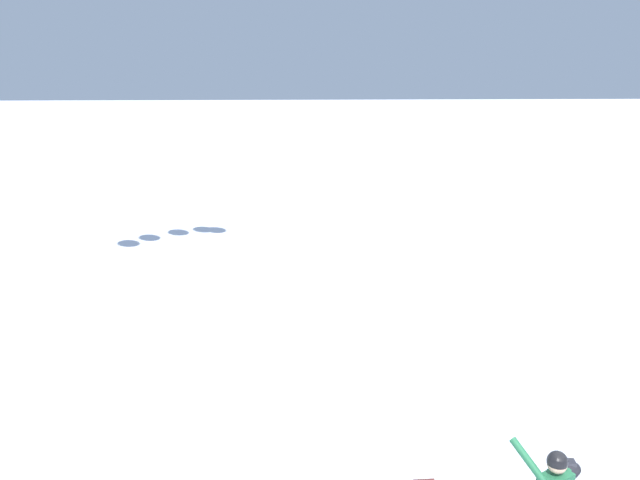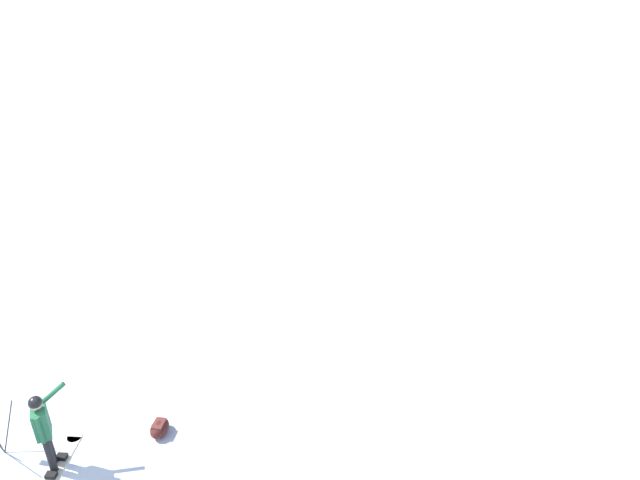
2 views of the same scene
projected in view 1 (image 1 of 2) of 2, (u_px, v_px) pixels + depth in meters
gear_bag_large at (565, 468)px, 10.39m from camera, size 0.51×0.35×0.29m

